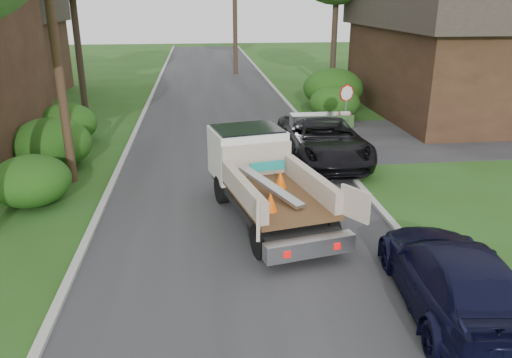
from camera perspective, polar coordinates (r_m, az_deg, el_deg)
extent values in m
plane|color=#244213|center=(13.18, -1.16, -6.75)|extent=(120.00, 120.00, 0.00)
cube|color=#28282B|center=(22.54, -3.57, 4.72)|extent=(8.00, 90.00, 0.02)
cube|color=#28282B|center=(25.20, 25.05, 4.50)|extent=(16.00, 7.00, 0.02)
cube|color=#9E9E99|center=(22.70, -13.99, 4.41)|extent=(0.20, 90.00, 0.12)
cube|color=#9E9E99|center=(23.09, 6.68, 5.13)|extent=(0.20, 90.00, 0.12)
cylinder|color=slate|center=(22.20, 10.14, 6.85)|extent=(0.06, 0.06, 2.00)
cylinder|color=#B20A0A|center=(21.98, 10.32, 9.65)|extent=(0.71, 0.32, 0.76)
cylinder|color=#382619|center=(17.32, -22.16, 15.52)|extent=(0.30, 0.30, 10.00)
cube|color=#352016|center=(36.12, -27.24, 12.01)|extent=(7.00, 7.00, 4.50)
cube|color=#352016|center=(29.55, 22.46, 11.37)|extent=(9.00, 12.00, 4.50)
cube|color=#332B26|center=(29.32, 23.27, 17.24)|extent=(9.72, 12.96, 1.60)
ellipsoid|color=#144910|center=(16.42, -24.33, -0.18)|extent=(2.34, 2.34, 1.53)
ellipsoid|color=#144910|center=(19.66, -22.35, 3.75)|extent=(2.86, 2.86, 1.87)
ellipsoid|color=#144910|center=(23.03, -20.85, 5.94)|extent=(2.60, 2.60, 1.70)
ellipsoid|color=#144910|center=(26.15, 8.95, 8.56)|extent=(2.60, 2.60, 1.70)
ellipsoid|color=#144910|center=(29.14, 8.79, 10.24)|extent=(3.38, 3.38, 2.21)
cylinder|color=#2D2119|center=(29.46, -19.92, 16.09)|extent=(0.36, 0.36, 9.00)
cylinder|color=#2D2119|center=(32.90, 8.99, 16.84)|extent=(0.36, 0.36, 8.50)
cylinder|color=#2D2119|center=(41.83, -2.44, 19.39)|extent=(0.36, 0.36, 11.00)
cylinder|color=black|center=(15.25, -3.93, -1.19)|extent=(0.46, 0.90, 0.86)
cylinder|color=black|center=(15.77, 2.47, -0.43)|extent=(0.46, 0.90, 0.86)
cylinder|color=black|center=(12.07, 0.55, -7.12)|extent=(0.46, 0.90, 0.86)
cylinder|color=black|center=(12.72, 8.35, -5.86)|extent=(0.46, 0.90, 0.86)
cube|color=black|center=(13.91, 1.51, -2.57)|extent=(3.03, 5.83, 0.23)
cube|color=white|center=(15.42, -1.02, 3.05)|extent=(2.42, 2.12, 1.48)
cube|color=black|center=(15.28, -1.03, 4.93)|extent=(2.25, 1.95, 0.53)
cube|color=#472D19|center=(13.20, 2.52, -2.17)|extent=(2.78, 3.81, 0.11)
cube|color=beige|center=(14.54, 0.12, 2.18)|extent=(2.08, 0.53, 0.96)
cube|color=beige|center=(12.78, -1.47, -1.29)|extent=(0.91, 3.23, 0.57)
cube|color=beige|center=(13.43, 6.36, -0.34)|extent=(0.91, 3.23, 0.57)
cube|color=silver|center=(11.66, 6.14, -7.74)|extent=(2.22, 0.79, 0.43)
cube|color=#B20505|center=(11.30, 3.59, -8.62)|extent=(0.16, 0.07, 0.15)
cube|color=#B20505|center=(11.78, 9.26, -7.61)|extent=(0.16, 0.07, 0.15)
cube|color=beige|center=(11.00, 0.29, -4.41)|extent=(0.19, 0.86, 0.77)
cube|color=beige|center=(11.92, 11.25, -2.81)|extent=(0.52, 0.77, 0.77)
cube|color=silver|center=(13.10, 1.61, -0.80)|extent=(1.49, 2.29, 0.44)
cone|color=#F2590A|center=(12.17, 1.67, -2.62)|extent=(0.41, 0.41, 0.48)
cone|color=#F2590A|center=(13.69, 2.80, -0.01)|extent=(0.41, 0.41, 0.48)
cube|color=#148C84|center=(14.44, 1.33, 1.49)|extent=(1.05, 0.31, 0.27)
imported|color=black|center=(19.36, 7.69, 4.58)|extent=(2.82, 6.08, 1.69)
imported|color=black|center=(10.78, 21.71, -10.40)|extent=(2.58, 5.24, 1.46)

